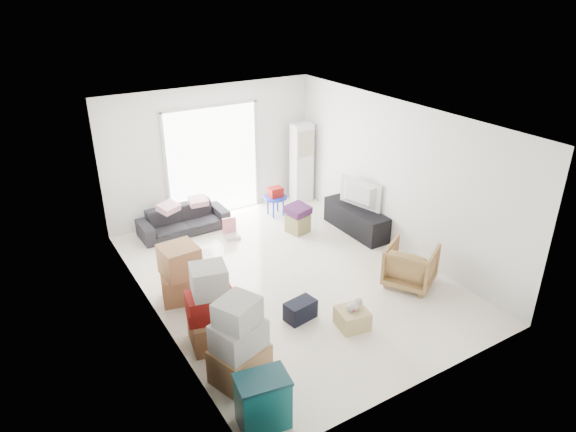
{
  "coord_description": "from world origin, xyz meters",
  "views": [
    {
      "loc": [
        -3.88,
        -6.33,
        4.58
      ],
      "look_at": [
        0.1,
        0.2,
        1.01
      ],
      "focal_mm": 32.0,
      "sensor_mm": 36.0,
      "label": 1
    }
  ],
  "objects_px": {
    "tv_console": "(356,219)",
    "wood_crate": "(352,318)",
    "ac_tower": "(302,163)",
    "television": "(357,205)",
    "storage_bins": "(263,401)",
    "ottoman": "(298,223)",
    "sofa": "(183,216)",
    "armchair": "(411,263)",
    "kids_table": "(275,196)"
  },
  "relations": [
    {
      "from": "ac_tower",
      "to": "sofa",
      "type": "bearing_deg",
      "value": -176.99
    },
    {
      "from": "ottoman",
      "to": "tv_console",
      "type": "bearing_deg",
      "value": -30.29
    },
    {
      "from": "ottoman",
      "to": "wood_crate",
      "type": "relative_size",
      "value": 0.89
    },
    {
      "from": "ac_tower",
      "to": "wood_crate",
      "type": "relative_size",
      "value": 4.21
    },
    {
      "from": "storage_bins",
      "to": "ottoman",
      "type": "xyz_separation_m",
      "value": [
        2.91,
        3.87,
        -0.15
      ]
    },
    {
      "from": "television",
      "to": "kids_table",
      "type": "height_order",
      "value": "television"
    },
    {
      "from": "ac_tower",
      "to": "storage_bins",
      "type": "bearing_deg",
      "value": -126.53
    },
    {
      "from": "armchair",
      "to": "kids_table",
      "type": "distance_m",
      "value": 3.52
    },
    {
      "from": "ac_tower",
      "to": "storage_bins",
      "type": "relative_size",
      "value": 2.65
    },
    {
      "from": "tv_console",
      "to": "television",
      "type": "distance_m",
      "value": 0.32
    },
    {
      "from": "tv_console",
      "to": "kids_table",
      "type": "bearing_deg",
      "value": 122.59
    },
    {
      "from": "storage_bins",
      "to": "ottoman",
      "type": "height_order",
      "value": "storage_bins"
    },
    {
      "from": "television",
      "to": "armchair",
      "type": "height_order",
      "value": "armchair"
    },
    {
      "from": "television",
      "to": "ottoman",
      "type": "height_order",
      "value": "television"
    },
    {
      "from": "television",
      "to": "armchair",
      "type": "xyz_separation_m",
      "value": [
        -0.45,
        -1.98,
        -0.19
      ]
    },
    {
      "from": "tv_console",
      "to": "kids_table",
      "type": "relative_size",
      "value": 2.47
    },
    {
      "from": "television",
      "to": "ottoman",
      "type": "relative_size",
      "value": 2.61
    },
    {
      "from": "television",
      "to": "ottoman",
      "type": "bearing_deg",
      "value": 46.26
    },
    {
      "from": "kids_table",
      "to": "television",
      "type": "bearing_deg",
      "value": -57.41
    },
    {
      "from": "kids_table",
      "to": "wood_crate",
      "type": "bearing_deg",
      "value": -104.24
    },
    {
      "from": "sofa",
      "to": "tv_console",
      "type": "bearing_deg",
      "value": -31.35
    },
    {
      "from": "tv_console",
      "to": "armchair",
      "type": "bearing_deg",
      "value": -102.75
    },
    {
      "from": "ottoman",
      "to": "wood_crate",
      "type": "distance_m",
      "value": 3.12
    },
    {
      "from": "wood_crate",
      "to": "television",
      "type": "bearing_deg",
      "value": 50.9
    },
    {
      "from": "television",
      "to": "sofa",
      "type": "relative_size",
      "value": 0.56
    },
    {
      "from": "ac_tower",
      "to": "tv_console",
      "type": "distance_m",
      "value": 2.0
    },
    {
      "from": "kids_table",
      "to": "sofa",
      "type": "bearing_deg",
      "value": 172.5
    },
    {
      "from": "ac_tower",
      "to": "storage_bins",
      "type": "xyz_separation_m",
      "value": [
        -3.85,
        -5.2,
        -0.54
      ]
    },
    {
      "from": "sofa",
      "to": "armchair",
      "type": "xyz_separation_m",
      "value": [
        2.45,
        -3.74,
        0.04
      ]
    },
    {
      "from": "ottoman",
      "to": "wood_crate",
      "type": "height_order",
      "value": "ottoman"
    },
    {
      "from": "television",
      "to": "armchair",
      "type": "distance_m",
      "value": 2.04
    },
    {
      "from": "sofa",
      "to": "wood_crate",
      "type": "distance_m",
      "value": 4.26
    },
    {
      "from": "wood_crate",
      "to": "storage_bins",
      "type": "bearing_deg",
      "value": -155.34
    },
    {
      "from": "sofa",
      "to": "armchair",
      "type": "height_order",
      "value": "armchair"
    },
    {
      "from": "ac_tower",
      "to": "kids_table",
      "type": "height_order",
      "value": "ac_tower"
    },
    {
      "from": "television",
      "to": "storage_bins",
      "type": "relative_size",
      "value": 1.46
    },
    {
      "from": "television",
      "to": "armchair",
      "type": "bearing_deg",
      "value": 153.79
    },
    {
      "from": "armchair",
      "to": "wood_crate",
      "type": "distance_m",
      "value": 1.57
    },
    {
      "from": "ac_tower",
      "to": "tv_console",
      "type": "bearing_deg",
      "value": -88.5
    },
    {
      "from": "ottoman",
      "to": "ac_tower",
      "type": "bearing_deg",
      "value": 54.76
    },
    {
      "from": "tv_console",
      "to": "wood_crate",
      "type": "distance_m",
      "value": 3.09
    },
    {
      "from": "ac_tower",
      "to": "sofa",
      "type": "relative_size",
      "value": 1.01
    },
    {
      "from": "ac_tower",
      "to": "television",
      "type": "xyz_separation_m",
      "value": [
        0.05,
        -1.9,
        -0.3
      ]
    },
    {
      "from": "storage_bins",
      "to": "wood_crate",
      "type": "relative_size",
      "value": 1.59
    },
    {
      "from": "tv_console",
      "to": "wood_crate",
      "type": "xyz_separation_m",
      "value": [
        -1.95,
        -2.4,
        -0.12
      ]
    },
    {
      "from": "sofa",
      "to": "kids_table",
      "type": "relative_size",
      "value": 2.8
    },
    {
      "from": "ac_tower",
      "to": "armchair",
      "type": "distance_m",
      "value": 3.94
    },
    {
      "from": "ac_tower",
      "to": "armchair",
      "type": "xyz_separation_m",
      "value": [
        -0.4,
        -3.89,
        -0.49
      ]
    },
    {
      "from": "ac_tower",
      "to": "tv_console",
      "type": "xyz_separation_m",
      "value": [
        0.05,
        -1.9,
        -0.62
      ]
    },
    {
      "from": "tv_console",
      "to": "sofa",
      "type": "xyz_separation_m",
      "value": [
        -2.9,
        1.75,
        0.08
      ]
    }
  ]
}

